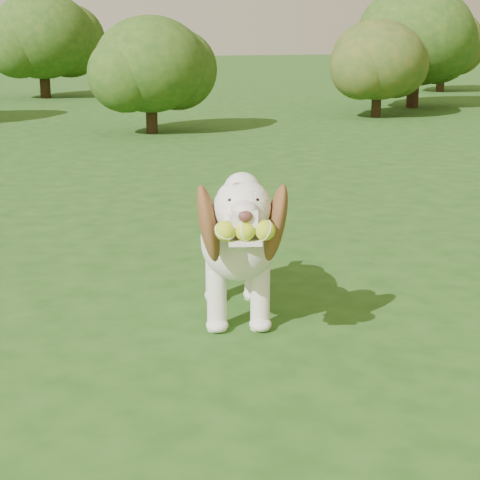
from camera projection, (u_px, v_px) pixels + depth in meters
name	position (u px, v px, depth m)	size (l,w,h in m)	color
ground	(366.00, 331.00, 3.46)	(80.00, 80.00, 0.00)	#1E4413
dog	(237.00, 236.00, 3.49)	(0.59, 1.11, 0.73)	white
shrub_h	(443.00, 42.00, 17.09)	(1.72, 1.72, 1.78)	#382314
shrub_c	(150.00, 64.00, 10.00)	(1.41, 1.41, 1.46)	#382314
shrub_d	(378.00, 60.00, 11.93)	(1.40, 1.40, 1.45)	#382314
shrub_f	(416.00, 36.00, 13.39)	(1.96, 1.96, 2.03)	#382314
shrub_i	(42.00, 35.00, 15.43)	(1.95, 1.95, 2.02)	#382314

